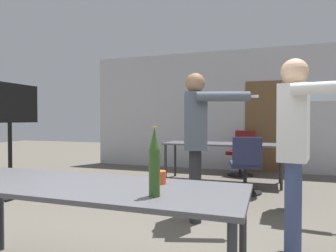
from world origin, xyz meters
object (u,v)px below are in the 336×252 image
Objects in this scene: tv_screen at (10,124)px; office_chair_side_rolled at (246,167)px; office_chair_mid_tucked at (242,154)px; beer_bottle at (154,163)px; person_center_tall at (292,129)px; person_right_polo at (196,132)px; person_left_plaid at (296,136)px; drink_cup at (160,177)px.

office_chair_side_rolled is (3.43, 1.31, -0.69)m from tv_screen.
beer_bottle is (-0.08, -4.91, 0.48)m from office_chair_mid_tucked.
person_center_tall is at bearing -81.72° from tv_screen.
person_center_tall is 1.86× the size of office_chair_mid_tucked.
office_chair_mid_tucked is at bearing -157.65° from person_center_tall.
person_right_polo reaches higher than beer_bottle.
person_right_polo reaches higher than person_left_plaid.
office_chair_mid_tucked reaches higher than drink_cup.
beer_bottle is (0.18, -1.83, -0.11)m from person_right_polo.
drink_cup is (0.09, -1.50, -0.26)m from person_right_polo.
office_chair_mid_tucked is at bearing 86.60° from office_chair_side_rolled.
office_chair_side_rolled is (0.46, 1.45, -0.62)m from person_right_polo.
tv_screen is 19.71× the size of drink_cup.
beer_bottle is (-0.91, -2.56, -0.13)m from person_center_tall.
person_center_tall is 1.02× the size of person_right_polo.
office_chair_side_rolled is at bearing -135.84° from person_center_tall.
drink_cup is at bearing -21.11° from person_center_tall.
person_center_tall is at bearing -59.18° from office_chair_side_rolled.
beer_bottle is (-0.28, -3.28, 0.51)m from office_chair_side_rolled.
office_chair_mid_tucked is 4.60m from drink_cup.
office_chair_side_rolled is 0.97× the size of office_chair_mid_tucked.
tv_screen is 1.00× the size of person_center_tall.
office_chair_side_rolled is 3.33m from beer_bottle.
office_chair_mid_tucked is at bearing 158.66° from person_right_polo.
person_center_tall is 1.36m from person_left_plaid.
person_center_tall is at bearing 70.44° from beer_bottle.
person_center_tall reaches higher than drink_cup.
office_chair_mid_tucked is (-0.20, 1.64, 0.02)m from office_chair_side_rolled.
person_right_polo reaches higher than office_chair_mid_tucked.
drink_cup is at bearing 104.99° from beer_bottle.
person_right_polo reaches higher than office_chair_side_rolled.
person_left_plaid is (1.03, -0.63, -0.00)m from person_right_polo.
beer_bottle is (3.15, -1.97, -0.18)m from tv_screen.
tv_screen is 1.85× the size of office_chair_mid_tucked.
office_chair_mid_tucked is 10.65× the size of drink_cup.
beer_bottle is at bearing -75.01° from drink_cup.
tv_screen is at bearing 148.00° from beer_bottle.
drink_cup is at bearing -12.88° from person_right_polo.
office_chair_mid_tucked is 4.94m from beer_bottle.
beer_bottle is (-0.85, -1.20, -0.11)m from person_left_plaid.
person_right_polo is at bearing 93.56° from drink_cup.
tv_screen is 3.72m from beer_bottle.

